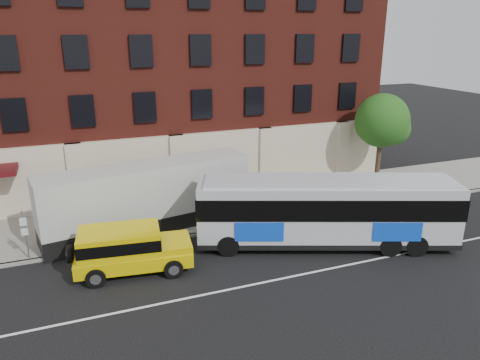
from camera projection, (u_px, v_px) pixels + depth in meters
name	position (u px, v px, depth m)	size (l,w,h in m)	color
ground	(247.00, 293.00, 18.66)	(120.00, 120.00, 0.00)	black
sidewalk	(190.00, 213.00, 26.62)	(60.00, 6.00, 0.15)	gray
kerb	(205.00, 233.00, 23.96)	(60.00, 0.25, 0.15)	gray
lane_line	(242.00, 287.00, 19.10)	(60.00, 0.12, 0.01)	white
building	(156.00, 71.00, 31.27)	(30.00, 12.10, 15.00)	maroon
sign_pole	(25.00, 233.00, 20.77)	(0.30, 0.20, 2.50)	gray
street_tree	(383.00, 123.00, 30.29)	(3.60, 3.60, 6.20)	#332519
city_bus	(326.00, 209.00, 22.28)	(12.73, 7.04, 3.45)	#B8BCC3
yellow_suv	(128.00, 247.00, 20.00)	(5.46, 2.84, 2.04)	#E0C303
shipping_container	(148.00, 199.00, 23.94)	(11.25, 4.12, 3.67)	black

